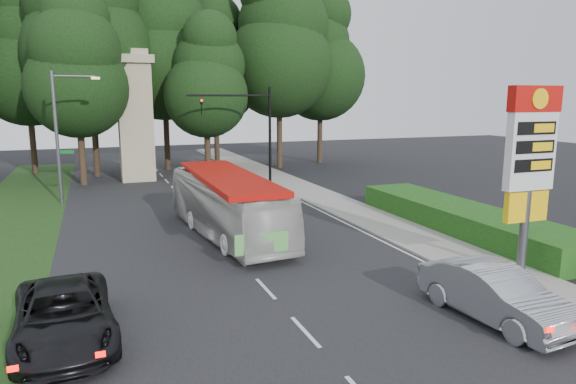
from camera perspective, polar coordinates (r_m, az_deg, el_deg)
name	(u,v)px	position (r m, az deg, el deg)	size (l,w,h in m)	color
ground	(312,340)	(14.39, 2.72, -16.14)	(120.00, 120.00, 0.00)	black
road_surface	(214,232)	(25.17, -8.27, -4.46)	(14.00, 80.00, 0.02)	black
sidewalk_right	(368,217)	(28.17, 8.87, -2.77)	(3.00, 80.00, 0.12)	gray
grass_verge_left	(11,221)	(30.77, -28.41, -2.90)	(5.00, 50.00, 0.02)	#193814
hedge	(463,219)	(26.53, 18.85, -2.84)	(3.00, 14.00, 1.20)	#164312
gas_station_pylon	(530,155)	(20.01, 25.34, 3.74)	(2.10, 0.45, 6.85)	#59595E
traffic_signal_mast	(253,123)	(37.43, -3.96, 7.71)	(6.10, 0.35, 7.20)	black
streetlight_signs	(60,131)	(33.90, -23.98, 6.17)	(2.75, 0.98, 8.00)	#59595E
monument	(135,115)	(41.92, -16.63, 8.18)	(3.00, 3.00, 10.05)	tan
tree_west_near	(25,54)	(49.15, -27.19, 13.49)	(8.40, 8.40, 16.50)	#2D2116
tree_center_left	(88,25)	(45.13, -21.38, 16.86)	(10.08, 10.08, 19.80)	#2D2116
tree_center_right	(163,44)	(47.41, -13.75, 15.69)	(9.24, 9.24, 18.15)	#2D2116
tree_east_near	(215,63)	(50.15, -8.14, 14.04)	(8.12, 8.12, 15.95)	#2D2116
tree_east_mid	(279,42)	(47.87, -0.99, 16.33)	(9.52, 9.52, 18.70)	#2D2116
tree_far_east	(321,57)	(51.50, 3.65, 14.77)	(8.68, 8.68, 17.05)	#2D2116
tree_monument_left	(76,66)	(40.85, -22.52, 12.81)	(7.28, 7.28, 14.30)	#2D2116
tree_monument_right	(206,78)	(42.21, -9.15, 12.44)	(6.72, 6.72, 13.20)	#2D2116
transit_bus	(227,206)	(24.12, -6.74, -1.50)	(2.48, 10.61, 2.95)	silver
sedan_silver	(495,294)	(16.40, 21.99, -10.43)	(1.71, 4.90, 1.61)	#B0B4B8
suv_charcoal	(64,315)	(15.22, -23.63, -12.43)	(2.48, 5.39, 1.50)	black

